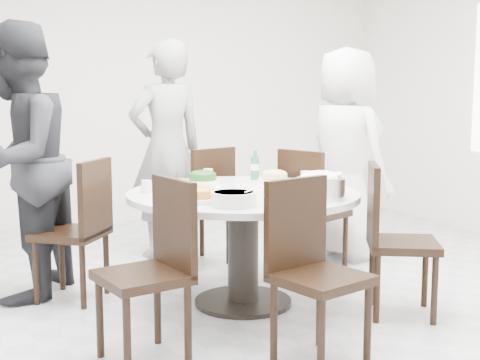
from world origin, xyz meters
name	(u,v)px	position (x,y,z in m)	size (l,w,h in m)	color
floor	(239,302)	(0.00, 0.00, 0.00)	(6.00, 6.00, 0.01)	#B9BABF
wall_back	(121,89)	(0.00, 3.00, 1.40)	(6.00, 0.01, 2.80)	white
dining_table	(243,248)	(0.02, -0.04, 0.38)	(1.50, 1.50, 0.75)	silver
chair_ne	(315,210)	(0.87, 0.50, 0.47)	(0.42, 0.42, 0.95)	black
chair_n	(199,206)	(0.11, 1.04, 0.47)	(0.42, 0.42, 0.95)	black
chair_nw	(71,230)	(-0.99, 0.53, 0.47)	(0.42, 0.42, 0.95)	black
chair_sw	(142,272)	(-0.84, -0.66, 0.47)	(0.42, 0.42, 0.95)	black
chair_s	(321,274)	(-0.01, -1.07, 0.47)	(0.42, 0.42, 0.95)	black
chair_se	(403,241)	(0.84, -0.63, 0.47)	(0.42, 0.42, 0.95)	black
diner_right	(346,154)	(1.30, 0.75, 0.87)	(0.85, 0.55, 1.74)	silver
diner_middle	(167,150)	(-0.04, 1.39, 0.90)	(0.66, 0.43, 1.81)	black
diner_left	(18,162)	(-1.29, 0.71, 0.93)	(0.90, 0.70, 1.85)	black
dish_greens	(203,179)	(-0.09, 0.42, 0.78)	(0.25, 0.25, 0.06)	white
dish_pale	(274,178)	(0.39, 0.25, 0.78)	(0.24, 0.24, 0.06)	white
dish_orange	(176,188)	(-0.40, 0.09, 0.78)	(0.26, 0.26, 0.07)	white
dish_redbrown	(309,186)	(0.43, -0.16, 0.78)	(0.25, 0.25, 0.06)	white
dish_tofu	(198,196)	(-0.38, -0.27, 0.79)	(0.27, 0.27, 0.07)	white
rice_bowl	(321,188)	(0.34, -0.47, 0.81)	(0.30, 0.30, 0.13)	silver
soup_bowl	(233,199)	(-0.25, -0.48, 0.79)	(0.26, 0.26, 0.08)	white
beverage_bottle	(255,165)	(0.33, 0.45, 0.86)	(0.06, 0.06, 0.21)	#28653A
tea_cups	(208,174)	(0.02, 0.58, 0.79)	(0.07, 0.07, 0.08)	white
chopsticks	(212,178)	(0.05, 0.59, 0.76)	(0.24, 0.04, 0.01)	tan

